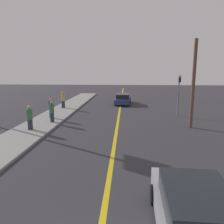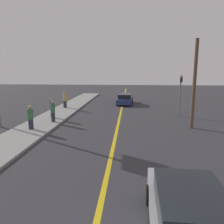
{
  "view_description": "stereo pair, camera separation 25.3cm",
  "coord_description": "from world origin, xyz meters",
  "px_view_note": "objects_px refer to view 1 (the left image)",
  "views": [
    {
      "loc": [
        0.6,
        -2.74,
        4.09
      ],
      "look_at": [
        -0.26,
        10.98,
        1.47
      ],
      "focal_mm": 35.0,
      "sensor_mm": 36.0,
      "label": 1
    },
    {
      "loc": [
        0.85,
        -2.72,
        4.09
      ],
      "look_at": [
        -0.26,
        10.98,
        1.47
      ],
      "focal_mm": 35.0,
      "sensor_mm": 36.0,
      "label": 2
    }
  ],
  "objects_px": {
    "utility_pole": "(193,85)",
    "pedestrian_far_standing": "(51,108)",
    "pedestrian_by_sign": "(63,100)",
    "car_near_right_lane": "(195,214)",
    "car_ahead_center": "(123,99)",
    "pedestrian_mid_group": "(52,111)",
    "traffic_light": "(179,91)",
    "pedestrian_near_curb": "(30,118)"
  },
  "relations": [
    {
      "from": "car_ahead_center",
      "to": "traffic_light",
      "type": "bearing_deg",
      "value": -52.25
    },
    {
      "from": "car_ahead_center",
      "to": "utility_pole",
      "type": "relative_size",
      "value": 0.72
    },
    {
      "from": "car_near_right_lane",
      "to": "pedestrian_far_standing",
      "type": "height_order",
      "value": "pedestrian_far_standing"
    },
    {
      "from": "pedestrian_mid_group",
      "to": "pedestrian_by_sign",
      "type": "distance_m",
      "value": 6.59
    },
    {
      "from": "pedestrian_mid_group",
      "to": "pedestrian_far_standing",
      "type": "relative_size",
      "value": 1.01
    },
    {
      "from": "car_near_right_lane",
      "to": "traffic_light",
      "type": "bearing_deg",
      "value": 80.88
    },
    {
      "from": "car_near_right_lane",
      "to": "pedestrian_far_standing",
      "type": "relative_size",
      "value": 2.53
    },
    {
      "from": "car_ahead_center",
      "to": "utility_pole",
      "type": "distance_m",
      "value": 12.37
    },
    {
      "from": "utility_pole",
      "to": "pedestrian_far_standing",
      "type": "bearing_deg",
      "value": 169.47
    },
    {
      "from": "traffic_light",
      "to": "utility_pole",
      "type": "relative_size",
      "value": 0.58
    },
    {
      "from": "car_near_right_lane",
      "to": "traffic_light",
      "type": "xyz_separation_m",
      "value": [
        2.99,
        14.79,
        1.59
      ]
    },
    {
      "from": "pedestrian_near_curb",
      "to": "pedestrian_far_standing",
      "type": "bearing_deg",
      "value": 87.35
    },
    {
      "from": "car_near_right_lane",
      "to": "pedestrian_near_curb",
      "type": "height_order",
      "value": "pedestrian_near_curb"
    },
    {
      "from": "pedestrian_mid_group",
      "to": "traffic_light",
      "type": "xyz_separation_m",
      "value": [
        10.39,
        3.4,
        1.28
      ]
    },
    {
      "from": "car_ahead_center",
      "to": "pedestrian_near_curb",
      "type": "height_order",
      "value": "pedestrian_near_curb"
    },
    {
      "from": "pedestrian_far_standing",
      "to": "pedestrian_by_sign",
      "type": "distance_m",
      "value": 5.06
    },
    {
      "from": "pedestrian_near_curb",
      "to": "utility_pole",
      "type": "bearing_deg",
      "value": 8.55
    },
    {
      "from": "car_ahead_center",
      "to": "pedestrian_by_sign",
      "type": "relative_size",
      "value": 2.56
    },
    {
      "from": "pedestrian_near_curb",
      "to": "pedestrian_by_sign",
      "type": "xyz_separation_m",
      "value": [
        -0.23,
        8.77,
        0.05
      ]
    },
    {
      "from": "pedestrian_by_sign",
      "to": "utility_pole",
      "type": "xyz_separation_m",
      "value": [
        11.4,
        -7.09,
        2.11
      ]
    },
    {
      "from": "pedestrian_mid_group",
      "to": "pedestrian_by_sign",
      "type": "bearing_deg",
      "value": 98.62
    },
    {
      "from": "utility_pole",
      "to": "pedestrian_near_curb",
      "type": "bearing_deg",
      "value": -171.45
    },
    {
      "from": "pedestrian_mid_group",
      "to": "pedestrian_near_curb",
      "type": "bearing_deg",
      "value": -108.68
    },
    {
      "from": "car_ahead_center",
      "to": "pedestrian_mid_group",
      "type": "relative_size",
      "value": 2.69
    },
    {
      "from": "pedestrian_by_sign",
      "to": "pedestrian_mid_group",
      "type": "bearing_deg",
      "value": -81.38
    },
    {
      "from": "pedestrian_by_sign",
      "to": "utility_pole",
      "type": "bearing_deg",
      "value": -31.86
    },
    {
      "from": "pedestrian_by_sign",
      "to": "utility_pole",
      "type": "relative_size",
      "value": 0.28
    },
    {
      "from": "pedestrian_mid_group",
      "to": "traffic_light",
      "type": "bearing_deg",
      "value": 18.12
    },
    {
      "from": "car_ahead_center",
      "to": "car_near_right_lane",
      "type": "bearing_deg",
      "value": -82.41
    },
    {
      "from": "car_near_right_lane",
      "to": "traffic_light",
      "type": "relative_size",
      "value": 1.15
    },
    {
      "from": "pedestrian_mid_group",
      "to": "traffic_light",
      "type": "relative_size",
      "value": 0.46
    },
    {
      "from": "pedestrian_by_sign",
      "to": "pedestrian_near_curb",
      "type": "bearing_deg",
      "value": -88.52
    },
    {
      "from": "pedestrian_near_curb",
      "to": "pedestrian_far_standing",
      "type": "distance_m",
      "value": 3.73
    },
    {
      "from": "car_near_right_lane",
      "to": "pedestrian_by_sign",
      "type": "relative_size",
      "value": 2.39
    },
    {
      "from": "pedestrian_far_standing",
      "to": "traffic_light",
      "type": "bearing_deg",
      "value": 9.96
    },
    {
      "from": "pedestrian_mid_group",
      "to": "pedestrian_by_sign",
      "type": "height_order",
      "value": "pedestrian_by_sign"
    },
    {
      "from": "pedestrian_far_standing",
      "to": "traffic_light",
      "type": "relative_size",
      "value": 0.46
    },
    {
      "from": "pedestrian_far_standing",
      "to": "utility_pole",
      "type": "height_order",
      "value": "utility_pole"
    },
    {
      "from": "car_near_right_lane",
      "to": "pedestrian_far_standing",
      "type": "bearing_deg",
      "value": 124.15
    },
    {
      "from": "car_near_right_lane",
      "to": "car_ahead_center",
      "type": "relative_size",
      "value": 0.93
    },
    {
      "from": "pedestrian_far_standing",
      "to": "car_ahead_center",
      "type": "bearing_deg",
      "value": 56.42
    },
    {
      "from": "pedestrian_far_standing",
      "to": "traffic_light",
      "type": "xyz_separation_m",
      "value": [
        10.98,
        1.93,
        1.29
      ]
    }
  ]
}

